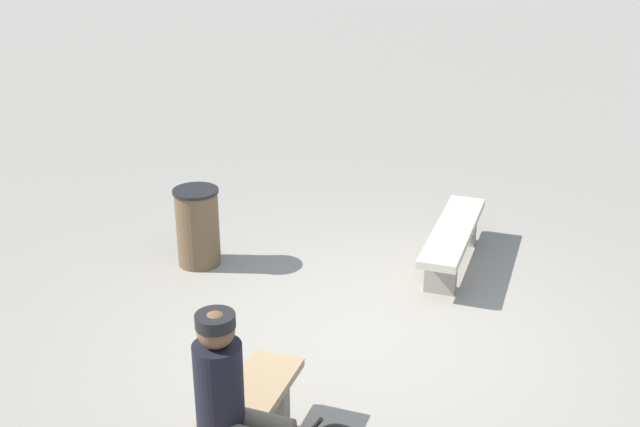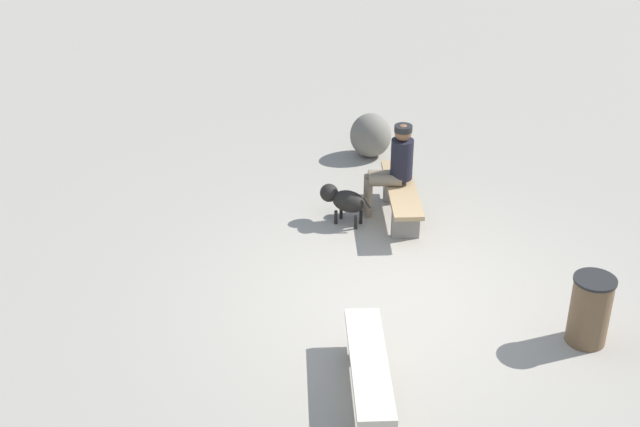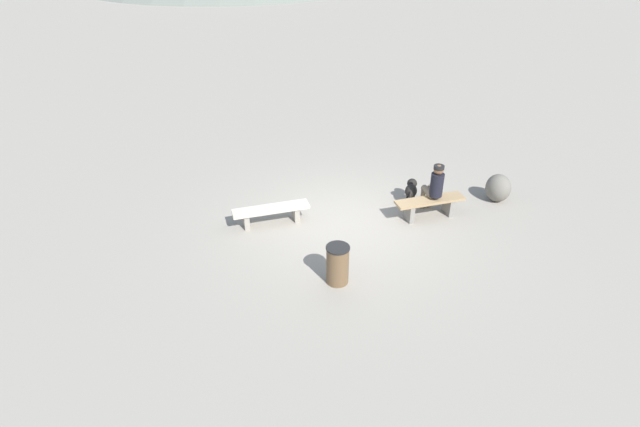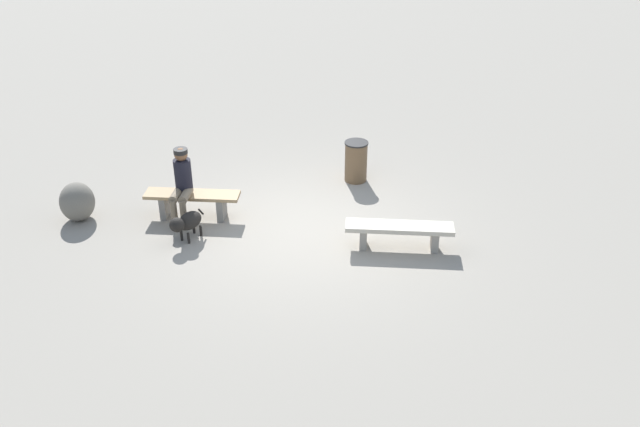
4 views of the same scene
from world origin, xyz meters
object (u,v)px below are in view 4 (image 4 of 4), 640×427
(bench_right, at_px, (193,200))
(seated_person, at_px, (182,181))
(dog, at_px, (187,222))
(boulder, at_px, (77,202))
(bench_left, at_px, (399,231))
(trash_bin, at_px, (356,161))

(bench_right, height_order, seated_person, seated_person)
(dog, bearing_deg, bench_right, -143.72)
(boulder, bearing_deg, seated_person, -164.42)
(bench_left, distance_m, trash_bin, 2.53)
(seated_person, relative_size, boulder, 1.90)
(bench_right, bearing_deg, seated_person, 39.76)
(bench_left, distance_m, dog, 3.46)
(seated_person, distance_m, boulder, 1.89)
(bench_right, height_order, boulder, boulder)
(bench_right, height_order, trash_bin, trash_bin)
(bench_left, xyz_separation_m, bench_right, (3.62, -0.02, 0.01))
(bench_right, relative_size, boulder, 2.45)
(dog, bearing_deg, boulder, -75.14)
(bench_left, relative_size, dog, 2.48)
(trash_bin, relative_size, boulder, 1.16)
(seated_person, height_order, trash_bin, seated_person)
(dog, relative_size, boulder, 1.04)
(bench_left, bearing_deg, trash_bin, -72.29)
(boulder, bearing_deg, bench_left, -173.73)
(trash_bin, bearing_deg, bench_left, 119.33)
(bench_left, relative_size, seated_person, 1.35)
(bench_right, distance_m, boulder, 1.97)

